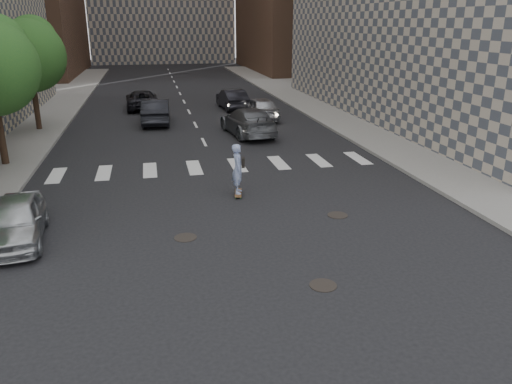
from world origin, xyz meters
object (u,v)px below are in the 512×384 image
(traffic_car_e, at_px, (232,99))
(tree_c, at_px, (30,52))
(traffic_car_c, at_px, (142,100))
(traffic_car_d, at_px, (260,108))
(skateboarder, at_px, (238,169))
(traffic_car_a, at_px, (156,111))
(traffic_car_b, at_px, (248,121))
(silver_sedan, at_px, (15,221))

(traffic_car_e, bearing_deg, tree_c, 18.28)
(traffic_car_c, bearing_deg, traffic_car_d, 140.32)
(skateboarder, bearing_deg, traffic_car_e, 92.13)
(traffic_car_c, bearing_deg, tree_c, 45.95)
(traffic_car_a, height_order, traffic_car_e, traffic_car_a)
(traffic_car_b, bearing_deg, skateboarder, 69.71)
(skateboarder, distance_m, traffic_car_b, 10.81)
(traffic_car_d, distance_m, traffic_car_e, 4.69)
(tree_c, bearing_deg, traffic_car_a, 6.59)
(tree_c, height_order, traffic_car_a, tree_c)
(tree_c, xyz_separation_m, traffic_car_b, (12.21, -3.81, -3.85))
(traffic_car_b, relative_size, traffic_car_e, 1.19)
(silver_sedan, distance_m, traffic_car_b, 16.51)
(skateboarder, relative_size, traffic_car_e, 0.44)
(traffic_car_e, bearing_deg, traffic_car_a, 33.79)
(traffic_car_b, bearing_deg, silver_sedan, 46.60)
(tree_c, relative_size, traffic_car_a, 1.34)
(traffic_car_a, bearing_deg, traffic_car_e, -139.11)
(traffic_car_c, xyz_separation_m, traffic_car_d, (7.90, -6.00, 0.06))
(tree_c, distance_m, traffic_car_d, 14.54)
(traffic_car_e, bearing_deg, silver_sedan, 60.77)
(silver_sedan, bearing_deg, tree_c, 92.88)
(tree_c, height_order, silver_sedan, tree_c)
(silver_sedan, xyz_separation_m, traffic_car_e, (10.34, 22.53, 0.08))
(traffic_car_a, bearing_deg, traffic_car_b, 140.92)
(silver_sedan, height_order, traffic_car_d, traffic_car_d)
(tree_c, distance_m, traffic_car_a, 8.03)
(traffic_car_d, bearing_deg, traffic_car_c, -40.37)
(traffic_car_b, distance_m, traffic_car_e, 9.23)
(traffic_car_c, relative_size, traffic_car_e, 1.10)
(skateboarder, bearing_deg, traffic_car_d, 85.33)
(traffic_car_a, height_order, traffic_car_b, traffic_car_a)
(skateboarder, relative_size, silver_sedan, 0.51)
(traffic_car_b, distance_m, traffic_car_d, 5.00)
(traffic_car_b, bearing_deg, traffic_car_c, -67.36)
(skateboarder, bearing_deg, traffic_car_a, 111.18)
(traffic_car_d, relative_size, traffic_car_e, 0.98)
(silver_sedan, bearing_deg, traffic_car_e, 60.08)
(silver_sedan, xyz_separation_m, traffic_car_d, (11.53, 18.00, 0.09))
(skateboarder, distance_m, traffic_car_a, 15.40)
(tree_c, relative_size, skateboarder, 3.26)
(skateboarder, distance_m, traffic_car_c, 21.52)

